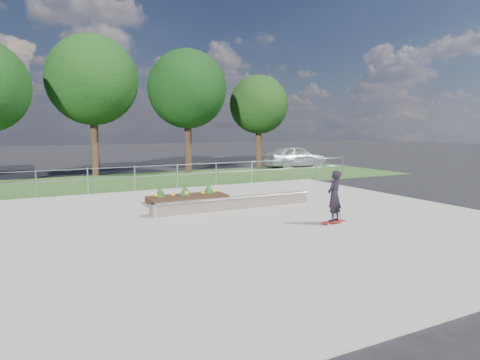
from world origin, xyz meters
The scene contains 11 objects.
ground centered at (0.00, 0.00, 0.00)m, with size 120.00×120.00×0.00m, color black.
grass_verge centered at (0.00, 11.00, 0.01)m, with size 30.00×8.00×0.02m, color #2E5120.
concrete_slab centered at (0.00, 0.00, 0.03)m, with size 15.00×15.00×0.06m, color #A19B8E.
fence centered at (0.00, 7.50, 0.77)m, with size 20.06×0.06×1.20m.
tree_mid_left centered at (-2.50, 15.00, 5.61)m, with size 5.25×5.25×8.25m.
tree_mid_right centered at (3.00, 14.00, 5.23)m, with size 4.90×4.90×7.70m.
tree_far_right centered at (9.00, 15.50, 4.48)m, with size 4.20×4.20×6.60m.
grind_ledge centered at (0.09, 1.73, 0.26)m, with size 6.00×0.44×0.43m.
planter_bed centered at (-0.89, 3.83, 0.24)m, with size 3.00×1.20×0.61m.
skateboarder centered at (1.65, -1.76, 0.90)m, with size 0.80×0.56×1.61m.
parked_car centered at (11.08, 13.87, 0.79)m, with size 1.86×4.63×1.58m, color silver.
Camera 1 is at (-6.57, -11.53, 2.96)m, focal length 32.00 mm.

